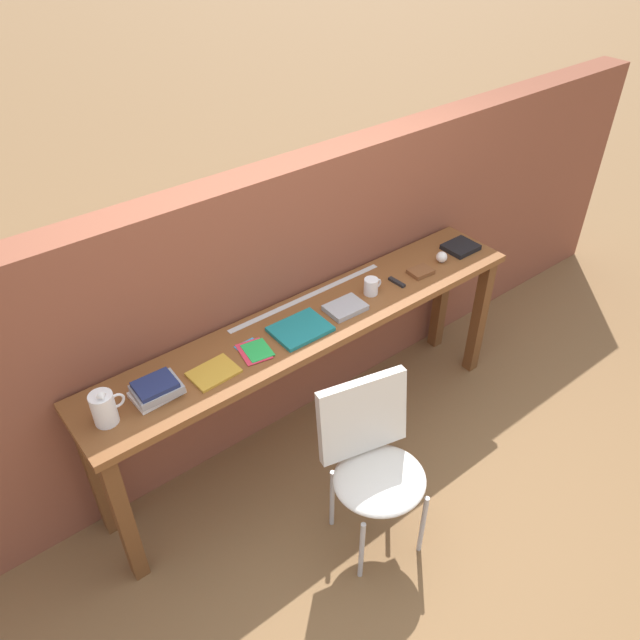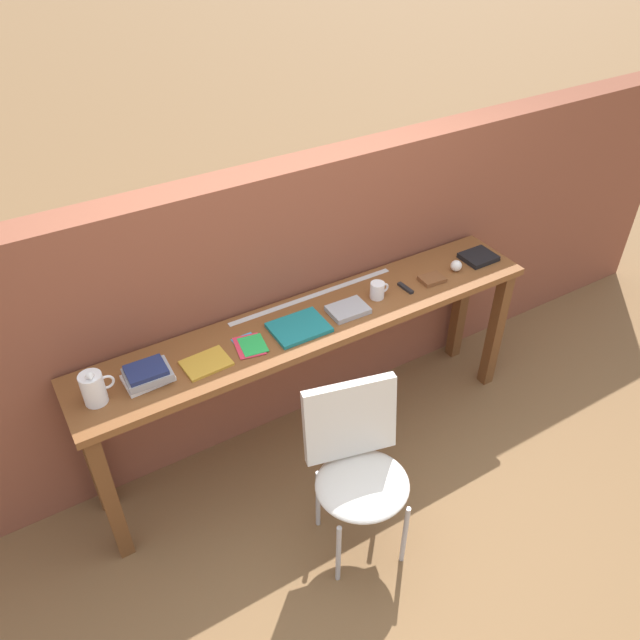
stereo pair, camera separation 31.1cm
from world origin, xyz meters
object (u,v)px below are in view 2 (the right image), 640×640
Objects in this scene: pitcher_white at (94,388)px; book_open_centre at (299,327)px; chair_white_moulded at (358,463)px; multitool_folded at (405,288)px; sports_ball_small at (456,266)px; magazine_cycling at (206,363)px; mug at (378,290)px; book_stack_leftmost at (148,375)px; book_repair_rightmost at (478,257)px; leather_journal_brown at (432,279)px; pamphlet_pile_colourful at (250,345)px.

pitcher_white reaches higher than book_open_centre.
chair_white_moulded is 8.10× the size of multitool_folded.
sports_ball_small is at bearing 0.96° from book_open_centre.
sports_ball_small is (1.51, 0.01, 0.03)m from magazine_cycling.
sports_ball_small reaches higher than multitool_folded.
chair_white_moulded is 0.84m from magazine_cycling.
magazine_cycling is 1.94× the size of mug.
magazine_cycling is at bearing -2.28° from pitcher_white.
chair_white_moulded is 3.22× the size of book_open_centre.
sports_ball_small reaches higher than magazine_cycling.
multitool_folded is at bearing -0.33° from pitcher_white.
book_stack_leftmost is 1.97m from book_repair_rightmost.
pitcher_white is at bearing 174.62° from magazine_cycling.
leather_journal_brown is at bearing 0.18° from book_open_centre.
mug reaches higher than leather_journal_brown.
book_open_centre is at bearing -0.81° from pitcher_white.
book_stack_leftmost is 0.76m from book_open_centre.
book_repair_rightmost is (0.19, 0.02, -0.02)m from sports_ball_small.
book_stack_leftmost is at bearing 179.44° from sports_ball_small.
magazine_cycling is 0.50m from book_open_centre.
pitcher_white reaches higher than chair_white_moulded.
pitcher_white is 0.73m from pamphlet_pile_colourful.
book_stack_leftmost is 1.25m from mug.
magazine_cycling is (-0.45, 0.60, 0.36)m from chair_white_moulded.
magazine_cycling is at bearing -179.50° from multitool_folded.
multitool_folded is at bearing -6.03° from mug.
magazine_cycling is (0.50, -0.02, -0.07)m from pitcher_white.
book_repair_rightmost is at bearing -1.89° from magazine_cycling.
book_stack_leftmost is 1.97× the size of mug.
pitcher_white reaches higher than multitool_folded.
pamphlet_pile_colourful is 0.93m from multitool_folded.
pamphlet_pile_colourful is (0.50, -0.01, -0.03)m from book_stack_leftmost.
book_stack_leftmost reaches higher than multitool_folded.
leather_journal_brown is (1.33, -0.00, 0.01)m from magazine_cycling.
multitool_folded reaches higher than pamphlet_pile_colourful.
leather_journal_brown is (1.83, -0.02, -0.07)m from pitcher_white.
sports_ball_small is (1.28, -0.00, 0.03)m from pamphlet_pile_colourful.
book_open_centre is at bearing -2.45° from magazine_cycling.
magazine_cycling is 1.33m from leather_journal_brown.
pamphlet_pile_colourful is at bearing 179.86° from sports_ball_small.
pitcher_white reaches higher than book_repair_rightmost.
sports_ball_small reaches higher than chair_white_moulded.
chair_white_moulded is at bearing -141.68° from leather_journal_brown.
leather_journal_brown reaches higher than chair_white_moulded.
sports_ball_small is at bearing -1.82° from mug.
chair_white_moulded is 4.19× the size of magazine_cycling.
chair_white_moulded is 1.03m from book_stack_leftmost.
chair_white_moulded is 4.75× the size of book_repair_rightmost.
mug is at bearing -0.03° from book_stack_leftmost.
mug is 0.72m from book_repair_rightmost.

